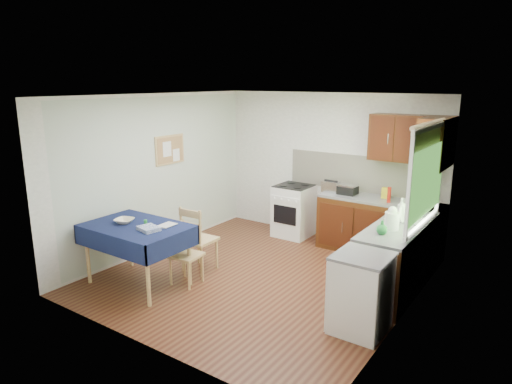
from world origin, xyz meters
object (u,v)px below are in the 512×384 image
Objects in this scene: dish_rack at (405,218)px; dining_table at (137,233)px; chair_far at (197,237)px; chair_near at (184,252)px; toaster at (331,187)px; sandwich_press at (348,189)px; kettle at (392,219)px.

dining_table is at bearing -131.83° from dish_rack.
chair_near is at bearing 104.31° from chair_far.
sandwich_press is at bearing -3.64° from toaster.
dining_table is at bearing 63.57° from chair_far.
chair_far is 2.87m from dish_rack.
chair_near is 1.85× the size of dish_rack.
toaster is 0.92× the size of kettle.
kettle is at bearing -78.63° from dish_rack.
dish_rack is 0.50m from kettle.
chair_near is 3.01× the size of sandwich_press.
chair_near is (0.48, 0.37, -0.28)m from dining_table.
toaster reaches higher than dining_table.
kettle is at bearing -69.78° from chair_near.
toaster reaches higher than sandwich_press.
chair_far reaches higher than chair_near.
chair_far is (0.36, 0.78, -0.22)m from dining_table.
dining_table is 4.63× the size of kettle.
dish_rack is at bearing -155.72° from chair_far.
kettle is (2.42, 1.16, 0.58)m from chair_near.
chair_near is 2.74m from kettle.
toaster is (1.08, 2.09, 0.48)m from chair_far.
kettle is at bearing 14.24° from dining_table.
dining_table is 3.29m from kettle.
dish_rack reaches higher than dining_table.
dining_table is at bearing -104.60° from sandwich_press.
sandwich_press is (1.35, 2.14, 0.47)m from chair_far.
kettle reaches higher than dining_table.
dish_rack reaches higher than chair_far.
chair_far is 3.54× the size of toaster.
dining_table is 0.67m from chair_near.
toaster is 0.28m from sandwich_press.
chair_far is at bearing 51.50° from dining_table.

